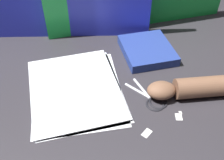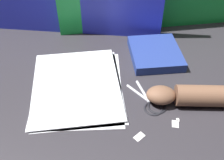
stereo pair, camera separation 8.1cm
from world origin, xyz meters
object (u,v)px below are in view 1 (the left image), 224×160
object	(u,v)px
paper_stack	(76,89)
book_closed	(147,50)
hand_forearm	(203,87)
scissors	(152,99)

from	to	relation	value
paper_stack	book_closed	distance (m)	0.32
paper_stack	hand_forearm	size ratio (longest dim) A/B	1.06
scissors	hand_forearm	size ratio (longest dim) A/B	0.46
book_closed	paper_stack	bearing A→B (deg)	-154.98
paper_stack	scissors	distance (m)	0.25
hand_forearm	scissors	bearing A→B (deg)	175.29
paper_stack	hand_forearm	bearing A→B (deg)	-16.15
hand_forearm	paper_stack	bearing A→B (deg)	163.85
paper_stack	scissors	xyz separation A→B (m)	(0.23, -0.10, -0.00)
scissors	hand_forearm	xyz separation A→B (m)	(0.16, -0.01, 0.03)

